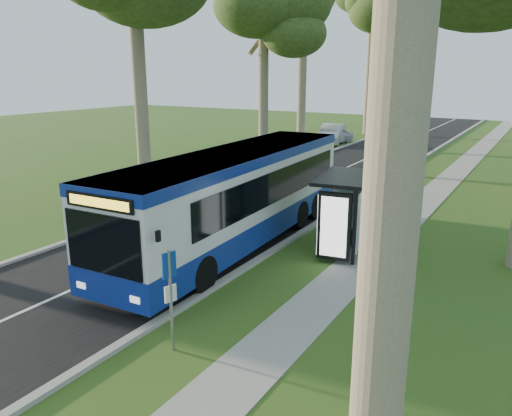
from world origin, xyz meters
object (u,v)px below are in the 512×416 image
(bus_stop_sign, at_px, (170,289))
(litter_bin, at_px, (326,241))
(car_white, at_px, (334,136))
(bus_shelter, at_px, (344,201))
(bus, at_px, (236,198))
(car_silver, at_px, (332,134))

(bus_stop_sign, distance_m, litter_bin, 7.78)
(litter_bin, relative_size, car_white, 0.21)
(bus_stop_sign, relative_size, bus_shelter, 0.72)
(litter_bin, height_order, car_white, car_white)
(bus, bearing_deg, bus_stop_sign, -71.08)
(bus, height_order, bus_stop_sign, bus)
(bus_shelter, distance_m, litter_bin, 1.57)
(car_silver, bearing_deg, bus_shelter, -78.33)
(bus, xyz_separation_m, bus_shelter, (3.68, 1.08, 0.12))
(bus, distance_m, bus_shelter, 3.84)
(car_white, height_order, car_silver, car_silver)
(bus_stop_sign, bearing_deg, car_silver, 124.35)
(bus_shelter, xyz_separation_m, litter_bin, (-0.52, -0.13, -1.48))
(bus_stop_sign, relative_size, car_white, 0.60)
(bus, relative_size, bus_stop_sign, 5.40)
(car_white, distance_m, car_silver, 0.34)
(litter_bin, height_order, car_silver, car_silver)
(bus_shelter, xyz_separation_m, car_white, (-10.76, 25.56, -1.22))
(bus_stop_sign, bearing_deg, car_white, 124.11)
(bus_stop_sign, height_order, litter_bin, bus_stop_sign)
(litter_bin, xyz_separation_m, car_white, (-10.23, 25.69, 0.26))
(bus_shelter, distance_m, car_white, 27.76)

